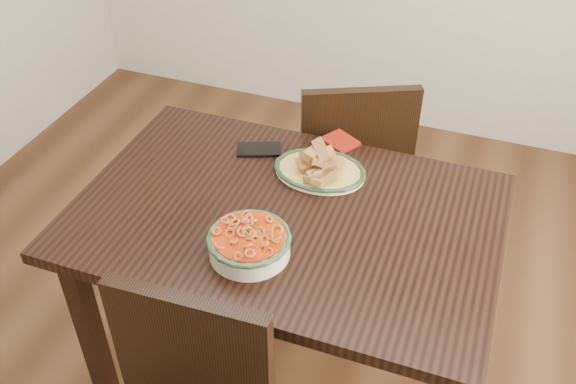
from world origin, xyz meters
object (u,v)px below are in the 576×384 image
(chair_far, at_px, (351,163))
(smartphone, at_px, (259,150))
(dining_table, at_px, (286,235))
(noodle_bowl, at_px, (249,241))
(fish_plate, at_px, (320,162))

(chair_far, bearing_deg, smartphone, 33.47)
(dining_table, height_order, smartphone, smartphone)
(chair_far, height_order, noodle_bowl, chair_far)
(chair_far, xyz_separation_m, smartphone, (-0.23, -0.37, 0.26))
(dining_table, distance_m, chair_far, 0.66)
(fish_plate, height_order, smartphone, fish_plate)
(dining_table, distance_m, smartphone, 0.34)
(fish_plate, distance_m, smartphone, 0.24)
(chair_far, relative_size, noodle_bowl, 3.81)
(chair_far, height_order, fish_plate, chair_far)
(dining_table, relative_size, fish_plate, 4.33)
(fish_plate, bearing_deg, dining_table, -99.84)
(chair_far, distance_m, smartphone, 0.51)
(fish_plate, bearing_deg, smartphone, 167.35)
(dining_table, height_order, noodle_bowl, noodle_bowl)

